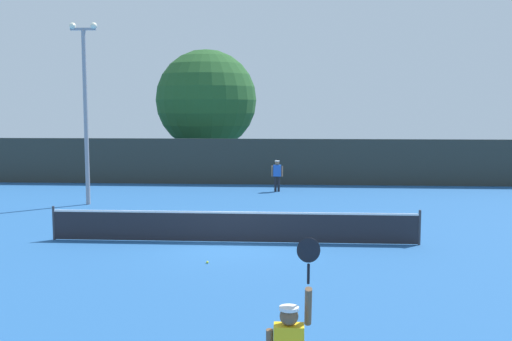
# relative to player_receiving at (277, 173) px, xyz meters

# --- Properties ---
(ground_plane) EXTENTS (120.00, 120.00, 0.00)m
(ground_plane) POSITION_rel_player_receiving_xyz_m (-1.04, -11.34, -0.93)
(ground_plane) COLOR #235693
(tennis_net) EXTENTS (11.42, 0.08, 1.07)m
(tennis_net) POSITION_rel_player_receiving_xyz_m (-1.04, -11.34, -0.42)
(tennis_net) COLOR #232328
(tennis_net) RESTS_ON ground
(perimeter_fence) EXTENTS (34.58, 0.12, 2.47)m
(perimeter_fence) POSITION_rel_player_receiving_xyz_m (-1.04, 2.73, 0.30)
(perimeter_fence) COLOR #2D332D
(perimeter_fence) RESTS_ON ground
(player_receiving) EXTENTS (0.57, 0.23, 1.54)m
(player_receiving) POSITION_rel_player_receiving_xyz_m (0.00, 0.00, 0.00)
(player_receiving) COLOR blue
(player_receiving) RESTS_ON ground
(tennis_ball) EXTENTS (0.07, 0.07, 0.07)m
(tennis_ball) POSITION_rel_player_receiving_xyz_m (-1.47, -13.91, -0.90)
(tennis_ball) COLOR #CCE033
(tennis_ball) RESTS_ON ground
(light_pole) EXTENTS (1.18, 0.28, 7.68)m
(light_pole) POSITION_rel_player_receiving_xyz_m (-8.00, -4.45, 3.46)
(light_pole) COLOR gray
(light_pole) RESTS_ON ground
(large_tree) EXTENTS (6.15, 6.15, 7.68)m
(large_tree) POSITION_rel_player_receiving_xyz_m (-4.57, 7.35, 3.66)
(large_tree) COLOR brown
(large_tree) RESTS_ON ground
(parked_car_near) EXTENTS (1.94, 4.22, 1.69)m
(parked_car_near) POSITION_rel_player_receiving_xyz_m (-8.92, 11.23, -0.16)
(parked_car_near) COLOR black
(parked_car_near) RESTS_ON ground
(parked_car_mid) EXTENTS (2.25, 4.35, 1.69)m
(parked_car_mid) POSITION_rel_player_receiving_xyz_m (-4.21, 9.18, -0.16)
(parked_car_mid) COLOR white
(parked_car_mid) RESTS_ON ground
(parked_car_far) EXTENTS (2.45, 4.42, 1.69)m
(parked_car_far) POSITION_rel_player_receiving_xyz_m (1.34, 7.66, -0.16)
(parked_car_far) COLOR #B7B7BC
(parked_car_far) RESTS_ON ground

